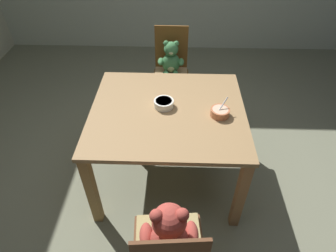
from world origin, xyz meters
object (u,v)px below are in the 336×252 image
(dining_table, at_px, (168,121))
(teddy_chair_near_front, at_px, (169,240))
(teddy_chair_far_center, at_px, (171,68))
(porridge_bowl_white_center, at_px, (164,103))
(porridge_bowl_terracotta_near_right, at_px, (220,112))

(dining_table, relative_size, teddy_chair_near_front, 1.28)
(teddy_chair_far_center, xyz_separation_m, porridge_bowl_white_center, (-0.03, -0.90, 0.21))
(teddy_chair_far_center, bearing_deg, teddy_chair_near_front, 1.76)
(dining_table, distance_m, teddy_chair_near_front, 0.94)
(dining_table, xyz_separation_m, porridge_bowl_white_center, (-0.03, 0.04, 0.14))
(teddy_chair_far_center, height_order, porridge_bowl_terracotta_near_right, teddy_chair_far_center)
(dining_table, bearing_deg, porridge_bowl_white_center, 128.31)
(porridge_bowl_terracotta_near_right, bearing_deg, porridge_bowl_white_center, 167.42)
(porridge_bowl_terracotta_near_right, bearing_deg, dining_table, 172.17)
(teddy_chair_near_front, distance_m, porridge_bowl_white_center, 0.99)
(teddy_chair_near_front, xyz_separation_m, teddy_chair_far_center, (-0.04, 1.87, -0.03))
(teddy_chair_far_center, distance_m, porridge_bowl_terracotta_near_right, 1.08)
(teddy_chair_far_center, xyz_separation_m, porridge_bowl_terracotta_near_right, (0.38, -0.99, 0.21))
(dining_table, xyz_separation_m, teddy_chair_near_front, (0.04, -0.93, -0.05))
(porridge_bowl_white_center, distance_m, porridge_bowl_terracotta_near_right, 0.42)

